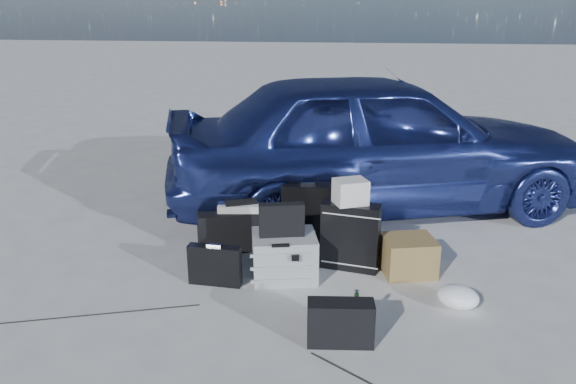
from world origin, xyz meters
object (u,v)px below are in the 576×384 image
object	(u,v)px
briefcase	(215,265)
cardboard_box	(408,256)
suitcase_left	(308,216)
green_bottle	(356,313)
duffel_bag	(239,228)
suitcase_right	(350,236)
car	(377,141)
pelican_case	(284,256)

from	to	relation	value
briefcase	cardboard_box	size ratio (longest dim) A/B	1.03
suitcase_left	green_bottle	bearing A→B (deg)	-75.00
cardboard_box	suitcase_left	bearing A→B (deg)	154.98
briefcase	suitcase_left	distance (m)	1.08
duffel_bag	briefcase	bearing A→B (deg)	-113.08
suitcase_left	green_bottle	size ratio (longest dim) A/B	1.93
suitcase_right	cardboard_box	distance (m)	0.52
car	briefcase	distance (m)	2.48
pelican_case	cardboard_box	world-z (taller)	pelican_case
green_bottle	suitcase_right	bearing A→B (deg)	93.63
suitcase_left	briefcase	bearing A→B (deg)	-132.58
car	green_bottle	xyz separation A→B (m)	(-0.18, -2.59, -0.61)
suitcase_left	duffel_bag	xyz separation A→B (m)	(-0.64, -0.07, -0.12)
car	briefcase	size ratio (longest dim) A/B	10.45
suitcase_left	car	bearing A→B (deg)	57.94
car	duffel_bag	distance (m)	1.89
suitcase_left	suitcase_right	bearing A→B (deg)	-47.23
car	cardboard_box	world-z (taller)	car
car	suitcase_left	world-z (taller)	car
briefcase	suitcase_right	size ratio (longest dim) A/B	0.74
suitcase_left	duffel_bag	distance (m)	0.66
pelican_case	cardboard_box	xyz separation A→B (m)	(1.04, 0.21, -0.03)
suitcase_right	cardboard_box	xyz separation A→B (m)	(0.50, -0.03, -0.14)
pelican_case	suitcase_right	size ratio (longest dim) A/B	0.88
cardboard_box	green_bottle	world-z (taller)	green_bottle
briefcase	car	bearing A→B (deg)	60.55
briefcase	suitcase_left	bearing A→B (deg)	54.71
car	duffel_bag	bearing A→B (deg)	117.02
car	suitcase_left	xyz separation A→B (m)	(-0.64, -1.18, -0.46)
car	suitcase_left	distance (m)	1.42
pelican_case	car	bearing A→B (deg)	53.96
briefcase	duffel_bag	size ratio (longest dim) A/B	0.58
pelican_case	cardboard_box	size ratio (longest dim) A/B	1.24
pelican_case	duffel_bag	size ratio (longest dim) A/B	0.69
suitcase_right	duffel_bag	distance (m)	1.10
suitcase_right	briefcase	bearing A→B (deg)	-146.67
briefcase	green_bottle	size ratio (longest dim) A/B	1.35
duffel_bag	green_bottle	bearing A→B (deg)	-70.81
car	suitcase_right	xyz separation A→B (m)	(-0.24, -1.56, -0.48)
briefcase	suitcase_right	bearing A→B (deg)	26.18
suitcase_left	cardboard_box	distance (m)	1.00
suitcase_left	green_bottle	distance (m)	1.50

